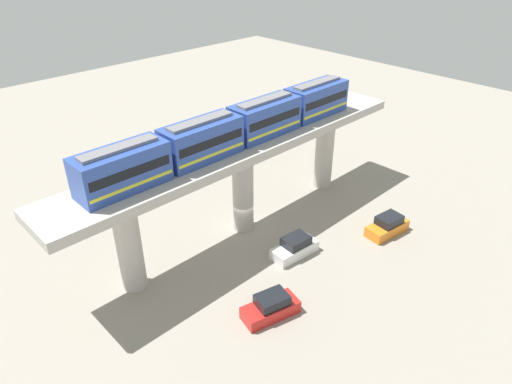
% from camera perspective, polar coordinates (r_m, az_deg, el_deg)
% --- Properties ---
extents(ground_plane, '(120.00, 120.00, 0.00)m').
position_cam_1_polar(ground_plane, '(43.79, -1.54, -4.34)').
color(ground_plane, gray).
extents(viaduct, '(5.20, 35.80, 8.69)m').
position_cam_1_polar(viaduct, '(40.36, -1.67, 3.51)').
color(viaduct, '#B7B2AA').
rests_on(viaduct, ground).
extents(train, '(2.64, 27.45, 3.24)m').
position_cam_1_polar(train, '(38.42, -2.62, 7.82)').
color(train, '#2D4CA5').
rests_on(train, viaduct).
extents(parked_car_orange, '(2.33, 4.40, 1.76)m').
position_cam_1_polar(parked_car_orange, '(44.31, 15.89, -4.04)').
color(parked_car_orange, orange).
rests_on(parked_car_orange, ground).
extents(parked_car_white, '(2.17, 4.35, 1.76)m').
position_cam_1_polar(parked_car_white, '(40.14, 4.82, -6.81)').
color(parked_car_white, white).
rests_on(parked_car_white, ground).
extents(parked_car_red, '(2.77, 4.51, 1.76)m').
position_cam_1_polar(parked_car_red, '(34.60, 1.84, -13.98)').
color(parked_car_red, red).
rests_on(parked_car_red, ground).
extents(tree_near_viaduct, '(3.96, 3.96, 5.43)m').
position_cam_1_polar(tree_near_viaduct, '(56.21, -2.20, 7.85)').
color(tree_near_viaduct, brown).
rests_on(tree_near_viaduct, ground).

